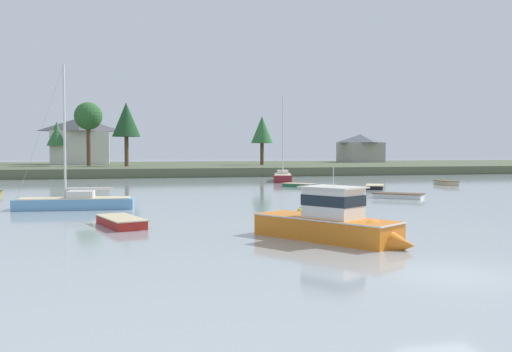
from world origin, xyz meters
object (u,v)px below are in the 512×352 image
Objects in this scene: cruiser_orange at (338,229)px; mooring_buoy_yellow at (300,211)px; dinghy_white at (399,196)px; dinghy_sand at (446,183)px; sailboat_maroon at (283,179)px; dinghy_red at (121,223)px; dinghy_black at (375,187)px; sailboat_skyblue at (75,206)px; dinghy_green at (299,186)px.

cruiser_orange is 10.57m from mooring_buoy_yellow.
dinghy_sand is at bearing 46.36° from dinghy_white.
dinghy_red is at bearing -117.94° from sailboat_maroon.
dinghy_black is 22.06m from mooring_buoy_yellow.
cruiser_orange reaches higher than dinghy_red.
sailboat_skyblue is (-2.64, 8.86, 0.05)m from dinghy_red.
dinghy_white is 12.62m from mooring_buoy_yellow.
dinghy_white is at bearing 28.21° from dinghy_red.
dinghy_red is 30.99m from dinghy_green.
dinghy_black is 0.43× the size of sailboat_skyblue.
sailboat_skyblue is at bearing 158.62° from mooring_buoy_yellow.
dinghy_green is (17.53, 25.55, -0.03)m from dinghy_red.
dinghy_red is 10.53m from cruiser_orange.
mooring_buoy_yellow is at bearing -21.38° from sailboat_skyblue.
sailboat_skyblue reaches higher than dinghy_white.
dinghy_red is 0.58× the size of cruiser_orange.
sailboat_maroon is (-1.54, 24.85, 0.10)m from dinghy_white.
cruiser_orange is 1.73× the size of dinghy_black.
cruiser_orange is 31.84m from dinghy_black.
dinghy_sand is 31.61m from mooring_buoy_yellow.
dinghy_white is at bearing 34.88° from mooring_buoy_yellow.
sailboat_maroon is 1.53× the size of cruiser_orange.
sailboat_skyblue is at bearing -174.63° from dinghy_white.
dinghy_red is at bearing -73.41° from sailboat_skyblue.
sailboat_skyblue is 23.19× the size of mooring_buoy_yellow.
dinghy_green is at bearing 177.69° from dinghy_sand.
dinghy_red is at bearing -159.50° from mooring_buoy_yellow.
dinghy_red is at bearing -143.62° from dinghy_sand.
cruiser_orange is at bearing -100.81° from mooring_buoy_yellow.
dinghy_white is at bearing -107.09° from dinghy_black.
cruiser_orange is at bearing -104.27° from sailboat_maroon.
cruiser_orange is 0.74× the size of sailboat_skyblue.
dinghy_sand is at bearing -2.31° from dinghy_green.
mooring_buoy_yellow is at bearing -105.37° from sailboat_maroon.
dinghy_green is at bearing 145.32° from dinghy_black.
dinghy_red is 10.91m from mooring_buoy_yellow.
dinghy_red is at bearing -151.79° from dinghy_white.
cruiser_orange reaches higher than dinghy_black.
dinghy_red is (-33.79, -24.90, -0.00)m from dinghy_sand.
sailboat_skyblue reaches higher than mooring_buoy_yellow.
dinghy_green is 33.42m from cruiser_orange.
sailboat_skyblue reaches higher than dinghy_sand.
dinghy_white is 10.70m from dinghy_black.
dinghy_black is (4.68, -14.62, -0.10)m from sailboat_maroon.
mooring_buoy_yellow is (12.86, -5.04, -0.14)m from sailboat_skyblue.
dinghy_sand is at bearing -36.70° from sailboat_maroon.
dinghy_sand is at bearing 41.80° from mooring_buoy_yellow.
sailboat_maroon is at bearing 75.73° from cruiser_orange.
cruiser_orange is at bearing -119.09° from dinghy_black.
dinghy_sand is 39.80m from sailboat_skyblue.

